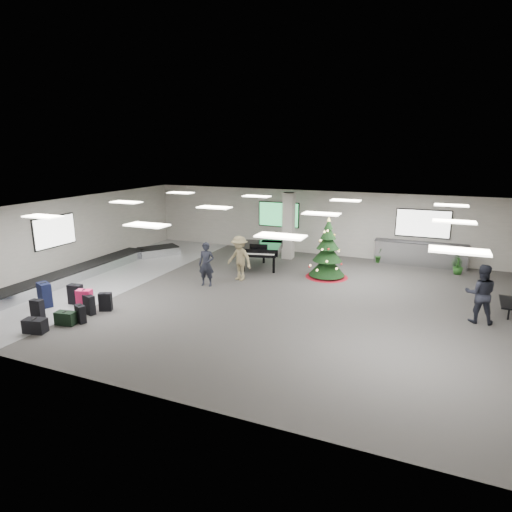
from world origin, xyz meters
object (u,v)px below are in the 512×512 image
at_px(pink_suitcase, 85,301).
at_px(potted_plant_right, 458,266).
at_px(traveler_bench, 480,294).
at_px(christmas_tree, 327,257).
at_px(baggage_carousel, 96,268).
at_px(traveler_a, 206,264).
at_px(potted_plant_left, 379,255).
at_px(service_counter, 420,254).
at_px(traveler_b, 239,258).
at_px(bench, 512,300).
at_px(grand_piano, 261,248).

bearing_deg(pink_suitcase, potted_plant_right, 24.33).
bearing_deg(traveler_bench, christmas_tree, -31.38).
bearing_deg(baggage_carousel, traveler_bench, 1.54).
height_order(traveler_a, potted_plant_left, traveler_a).
bearing_deg(service_counter, traveler_bench, -72.69).
distance_m(baggage_carousel, christmas_tree, 9.94).
xyz_separation_m(christmas_tree, traveler_bench, (5.46, -2.89, 0.06)).
xyz_separation_m(traveler_b, potted_plant_right, (8.26, 4.34, -0.53)).
height_order(baggage_carousel, service_counter, service_counter).
xyz_separation_m(pink_suitcase, bench, (12.88, 5.19, 0.11)).
bearing_deg(service_counter, potted_plant_left, -173.23).
relative_size(service_counter, potted_plant_right, 5.29).
bearing_deg(service_counter, traveler_b, -141.92).
xyz_separation_m(baggage_carousel, traveler_b, (6.17, 1.50, 0.70)).
distance_m(grand_piano, traveler_a, 3.34).
xyz_separation_m(christmas_tree, traveler_b, (-3.19, -1.78, 0.05)).
bearing_deg(traveler_bench, traveler_b, -10.77).
height_order(service_counter, pink_suitcase, service_counter).
bearing_deg(potted_plant_left, baggage_carousel, -149.48).
height_order(service_counter, traveler_bench, traveler_bench).
bearing_deg(service_counter, traveler_a, -139.62).
relative_size(baggage_carousel, grand_piano, 3.85).
distance_m(christmas_tree, potted_plant_right, 5.70).
height_order(potted_plant_left, potted_plant_right, potted_plant_right).
height_order(traveler_b, potted_plant_right, traveler_b).
bearing_deg(christmas_tree, traveler_bench, -27.91).
bearing_deg(grand_piano, pink_suitcase, -128.23).
height_order(baggage_carousel, potted_plant_right, potted_plant_right).
bearing_deg(grand_piano, baggage_carousel, -164.29).
relative_size(baggage_carousel, bench, 6.89).
xyz_separation_m(traveler_bench, potted_plant_left, (-3.75, 6.12, -0.56)).
bearing_deg(traveler_b, bench, 16.36).
xyz_separation_m(pink_suitcase, grand_piano, (3.32, 7.18, 0.51)).
distance_m(traveler_a, traveler_b, 1.47).
bearing_deg(christmas_tree, traveler_a, -143.80).
xyz_separation_m(baggage_carousel, service_counter, (12.84, 6.73, 0.33)).
bearing_deg(potted_plant_left, christmas_tree, -117.86).
height_order(baggage_carousel, traveler_a, traveler_a).
xyz_separation_m(grand_piano, traveler_a, (-0.99, -3.19, -0.03)).
xyz_separation_m(pink_suitcase, traveler_a, (2.33, 3.99, 0.48)).
xyz_separation_m(service_counter, potted_plant_left, (-1.78, -0.21, -0.18)).
distance_m(baggage_carousel, service_counter, 14.50).
height_order(baggage_carousel, traveler_b, traveler_b).
distance_m(pink_suitcase, traveler_bench, 12.53).
bearing_deg(traveler_a, baggage_carousel, 175.04).
relative_size(traveler_bench, potted_plant_right, 2.42).
bearing_deg(service_counter, potted_plant_right, -29.19).
relative_size(service_counter, potted_plant_left, 5.60).
xyz_separation_m(service_counter, traveler_bench, (1.97, -6.34, 0.38)).
distance_m(bench, potted_plant_left, 6.93).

